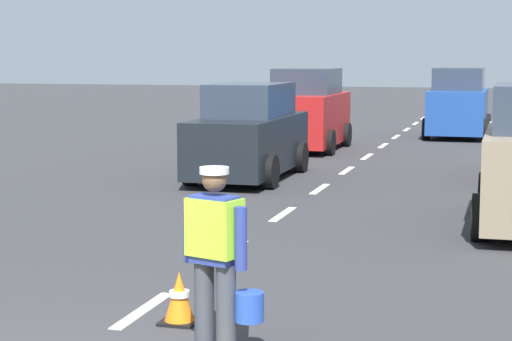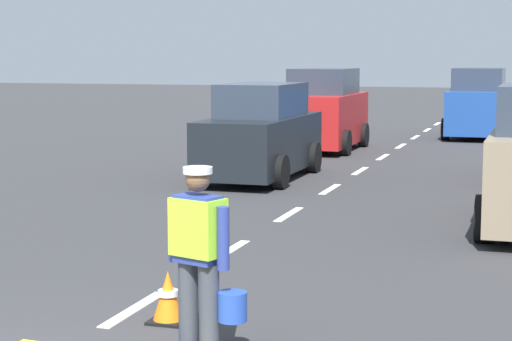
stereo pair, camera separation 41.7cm
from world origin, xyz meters
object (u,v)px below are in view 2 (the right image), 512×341
at_px(car_outgoing_far, 478,105).
at_px(car_oncoming_second, 323,112).
at_px(car_oncoming_lead, 261,135).
at_px(road_worker, 201,250).
at_px(traffic_cone_near, 168,297).

bearing_deg(car_outgoing_far, car_oncoming_second, -125.99).
relative_size(car_oncoming_lead, car_outgoing_far, 1.06).
relative_size(car_outgoing_far, car_oncoming_second, 1.03).
xyz_separation_m(road_worker, car_oncoming_lead, (-2.96, 11.23, 0.01)).
height_order(car_oncoming_lead, car_outgoing_far, car_outgoing_far).
relative_size(road_worker, traffic_cone_near, 3.22).
bearing_deg(car_oncoming_second, traffic_cone_near, -81.66).
distance_m(car_outgoing_far, car_oncoming_second, 6.49).
height_order(traffic_cone_near, car_oncoming_second, car_oncoming_second).
distance_m(traffic_cone_near, car_oncoming_lead, 10.72).
relative_size(car_oncoming_lead, car_oncoming_second, 1.09).
distance_m(road_worker, traffic_cone_near, 1.22).
xyz_separation_m(car_oncoming_lead, car_oncoming_second, (-0.13, 6.18, 0.11)).
xyz_separation_m(traffic_cone_near, car_oncoming_lead, (-2.31, 10.45, 0.69)).
xyz_separation_m(traffic_cone_near, car_oncoming_second, (-2.44, 16.62, 0.79)).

